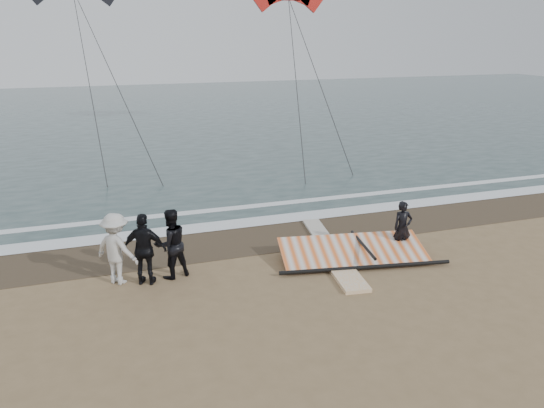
% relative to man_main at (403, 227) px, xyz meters
% --- Properties ---
extents(ground, '(120.00, 120.00, 0.00)m').
position_rel_man_main_xyz_m(ground, '(-2.74, -1.96, -0.80)').
color(ground, '#8C704C').
rests_on(ground, ground).
extents(sea, '(120.00, 54.00, 0.02)m').
position_rel_man_main_xyz_m(sea, '(-2.74, 31.04, -0.79)').
color(sea, '#233838').
rests_on(sea, ground).
extents(wet_sand, '(120.00, 2.80, 0.01)m').
position_rel_man_main_xyz_m(wet_sand, '(-2.74, 2.54, -0.79)').
color(wet_sand, '#4C3D2B').
rests_on(wet_sand, ground).
extents(foam_near, '(120.00, 0.90, 0.01)m').
position_rel_man_main_xyz_m(foam_near, '(-2.74, 3.94, -0.77)').
color(foam_near, white).
rests_on(foam_near, sea).
extents(foam_far, '(120.00, 0.45, 0.01)m').
position_rel_man_main_xyz_m(foam_far, '(-2.74, 5.64, -0.77)').
color(foam_far, white).
rests_on(foam_far, sea).
extents(man_main, '(0.62, 0.44, 1.60)m').
position_rel_man_main_xyz_m(man_main, '(0.00, 0.00, 0.00)').
color(man_main, black).
rests_on(man_main, ground).
extents(board_white, '(1.03, 2.60, 0.10)m').
position_rel_man_main_xyz_m(board_white, '(-2.29, -0.77, -0.75)').
color(board_white, white).
rests_on(board_white, ground).
extents(board_cream, '(0.92, 2.22, 0.09)m').
position_rel_man_main_xyz_m(board_cream, '(-1.72, 2.31, -0.75)').
color(board_cream, beige).
rests_on(board_cream, ground).
extents(trio_cluster, '(2.66, 1.42, 1.95)m').
position_rel_man_main_xyz_m(trio_cluster, '(-7.56, 0.50, 0.17)').
color(trio_cluster, black).
rests_on(trio_cluster, ground).
extents(sail_rig, '(4.86, 2.43, 0.52)m').
position_rel_man_main_xyz_m(sail_rig, '(-1.70, 0.07, -0.60)').
color(sail_rig, black).
rests_on(sail_rig, ground).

